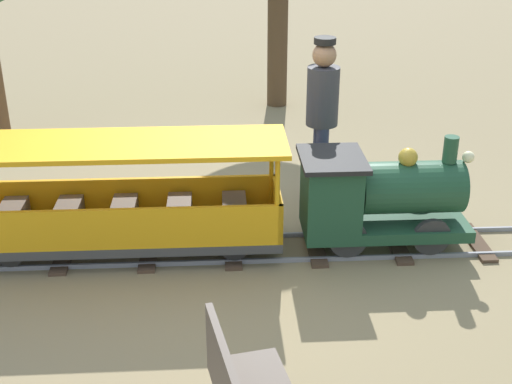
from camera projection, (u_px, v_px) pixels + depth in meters
name	position (u px, v px, depth m)	size (l,w,h in m)	color
ground_plane	(231.00, 251.00, 5.89)	(60.00, 60.00, 0.00)	#8C7A56
track	(233.00, 249.00, 5.88)	(0.68, 6.40, 0.04)	gray
locomotive	(377.00, 196.00, 5.75)	(0.64, 1.45, 0.96)	#1E472D
passenger_car	(123.00, 209.00, 5.66)	(0.74, 2.70, 0.97)	#3F3F3F
conductor_person	(322.00, 109.00, 6.39)	(0.30, 0.30, 1.62)	#282D47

